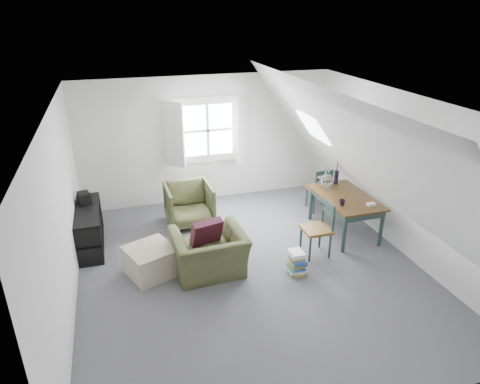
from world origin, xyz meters
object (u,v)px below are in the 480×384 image
object	(u,v)px
media_shelf	(88,231)
magazine_stack	(297,262)
armchair_far	(190,223)
dining_chair_far	(320,188)
dining_chair_near	(318,228)
armchair_near	(210,272)
dining_table	(345,201)
ottoman	(151,261)

from	to	relation	value
media_shelf	magazine_stack	xyz separation A→B (m)	(2.97, -1.68, -0.13)
armchair_far	dining_chair_far	world-z (taller)	dining_chair_far
armchair_far	dining_chair_near	size ratio (longest dim) A/B	0.92
armchair_far	dining_chair_near	bearing A→B (deg)	-44.67
media_shelf	magazine_stack	bearing A→B (deg)	-30.40
armchair_near	media_shelf	distance (m)	2.18
dining_chair_far	dining_chair_near	bearing A→B (deg)	77.27
armchair_near	dining_table	distance (m)	2.67
magazine_stack	armchair_near	bearing A→B (deg)	162.79
dining_table	ottoman	bearing A→B (deg)	-173.20
armchair_near	dining_chair_far	distance (m)	2.97
armchair_near	ottoman	size ratio (longest dim) A/B	1.59
dining_table	dining_chair_far	world-z (taller)	dining_chair_far
armchair_far	dining_chair_far	distance (m)	2.55
armchair_near	dining_chair_near	world-z (taller)	dining_chair_near
ottoman	dining_chair_near	bearing A→B (deg)	-4.78
ottoman	dining_chair_far	bearing A→B (deg)	20.43
dining_chair_far	dining_chair_near	world-z (taller)	dining_chair_near
dining_table	armchair_far	bearing A→B (deg)	157.64
dining_chair_far	media_shelf	distance (m)	4.26
armchair_near	armchair_far	size ratio (longest dim) A/B	1.25
armchair_near	ottoman	distance (m)	0.89
dining_chair_near	magazine_stack	distance (m)	0.72
dining_table	media_shelf	xyz separation A→B (m)	(-4.27, 0.74, -0.29)
dining_table	dining_chair_near	xyz separation A→B (m)	(-0.77, -0.54, -0.13)
dining_chair_near	media_shelf	bearing A→B (deg)	-91.64
ottoman	media_shelf	world-z (taller)	media_shelf
armchair_far	dining_chair_near	distance (m)	2.45
media_shelf	magazine_stack	world-z (taller)	media_shelf
dining_chair_far	magazine_stack	bearing A→B (deg)	70.10
ottoman	magazine_stack	distance (m)	2.17
armchair_far	ottoman	world-z (taller)	ottoman
dining_chair_far	magazine_stack	world-z (taller)	dining_chair_far
dining_chair_far	armchair_far	bearing A→B (deg)	10.57
dining_chair_far	media_shelf	size ratio (longest dim) A/B	0.66
armchair_far	dining_chair_near	xyz separation A→B (m)	(1.75, -1.65, 0.47)
dining_chair_far	armchair_near	bearing A→B (deg)	45.02
dining_chair_near	media_shelf	xyz separation A→B (m)	(-3.50, 1.28, -0.16)
dining_chair_far	ottoman	bearing A→B (deg)	35.03
magazine_stack	dining_chair_near	bearing A→B (deg)	37.27
magazine_stack	ottoman	bearing A→B (deg)	163.43
armchair_far	media_shelf	distance (m)	1.81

